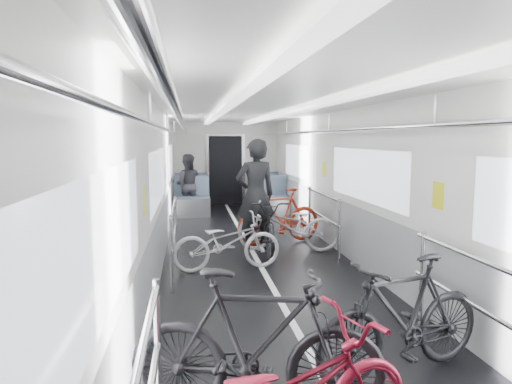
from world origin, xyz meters
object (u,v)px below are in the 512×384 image
(bike_left_mid, at_px, (256,345))
(person_standing, at_px, (255,195))
(bike_aisle, at_px, (266,225))
(person_seated, at_px, (187,185))
(bike_right_near, at_px, (402,317))
(bike_left_far, at_px, (227,242))
(bike_right_mid, at_px, (288,225))
(bike_right_far, at_px, (279,216))

(bike_left_mid, xyz_separation_m, person_standing, (0.68, 4.74, 0.43))
(bike_aisle, height_order, person_standing, person_standing)
(person_seated, bearing_deg, bike_right_near, 104.52)
(bike_left_far, height_order, person_standing, person_standing)
(bike_left_mid, xyz_separation_m, bike_right_mid, (1.23, 4.59, -0.08))
(bike_right_mid, bearing_deg, person_seated, -143.41)
(bike_right_near, xyz_separation_m, person_seated, (-1.75, 8.26, 0.28))
(bike_left_far, relative_size, bike_aisle, 0.92)
(bike_left_mid, height_order, bike_right_far, bike_left_mid)
(bike_left_mid, distance_m, bike_right_near, 1.32)
(bike_left_far, height_order, bike_right_mid, bike_right_mid)
(bike_left_far, xyz_separation_m, person_standing, (0.59, 1.12, 0.54))
(bike_left_mid, xyz_separation_m, person_seated, (-0.49, 8.67, 0.24))
(bike_left_far, bearing_deg, bike_aisle, -43.61)
(bike_left_mid, relative_size, person_seated, 1.15)
(bike_aisle, bearing_deg, bike_left_far, -125.39)
(bike_right_far, xyz_separation_m, bike_aisle, (-0.35, -0.56, -0.05))
(bike_right_near, height_order, bike_right_mid, bike_right_near)
(bike_left_mid, height_order, bike_right_mid, bike_left_mid)
(bike_left_far, height_order, bike_right_far, bike_right_far)
(bike_right_mid, distance_m, person_seated, 4.43)
(bike_left_mid, bearing_deg, person_seated, 16.94)
(bike_right_far, bearing_deg, bike_right_mid, -14.81)
(bike_right_mid, bearing_deg, person_standing, -91.11)
(bike_right_near, height_order, bike_aisle, bike_right_near)
(bike_left_mid, bearing_deg, bike_right_mid, -1.23)
(bike_right_mid, bearing_deg, bike_right_near, 14.22)
(bike_left_mid, relative_size, bike_right_far, 1.04)
(bike_right_near, relative_size, bike_right_far, 0.97)
(bike_right_near, bearing_deg, bike_aisle, 169.98)
(bike_right_mid, bearing_deg, bike_left_far, -35.34)
(bike_left_mid, distance_m, person_standing, 4.81)
(bike_right_near, distance_m, person_seated, 8.44)
(bike_left_far, bearing_deg, person_seated, -0.75)
(person_standing, bearing_deg, bike_left_far, 50.23)
(bike_right_far, bearing_deg, bike_aisle, -49.82)
(bike_left_mid, bearing_deg, bike_aisle, 3.37)
(bike_right_mid, relative_size, person_seated, 1.13)
(bike_aisle, bearing_deg, bike_right_mid, -5.77)
(bike_right_mid, xyz_separation_m, person_seated, (-1.71, 4.07, 0.31))
(bike_left_mid, relative_size, bike_right_mid, 1.02)
(bike_right_far, distance_m, person_standing, 0.82)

